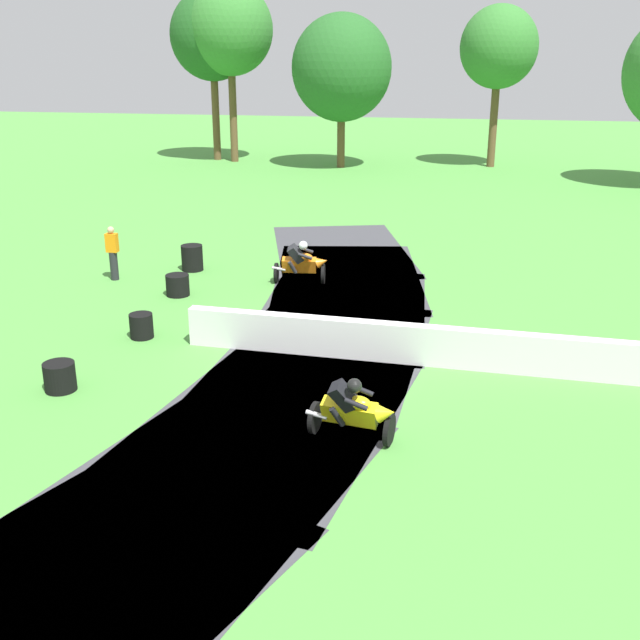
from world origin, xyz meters
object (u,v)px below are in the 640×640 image
at_px(tire_stack_far, 178,285).
at_px(tire_stack_extra_a, 192,258).
at_px(tire_stack_mid_b, 141,326).
at_px(motorcycle_lead_yellow, 354,410).
at_px(track_marshal, 113,253).
at_px(motorcycle_chase_orange, 302,263).
at_px(tire_stack_mid_a, 60,377).

distance_m(tire_stack_far, tire_stack_extra_a, 2.58).
xyz_separation_m(tire_stack_mid_b, tire_stack_extra_a, (-0.72, 5.87, 0.10)).
distance_m(motorcycle_lead_yellow, tire_stack_mid_b, 7.16).
distance_m(tire_stack_mid_b, tire_stack_extra_a, 5.92).
distance_m(tire_stack_far, track_marshal, 2.72).
height_order(motorcycle_chase_orange, tire_stack_far, motorcycle_chase_orange).
relative_size(motorcycle_chase_orange, tire_stack_mid_b, 2.81).
bearing_deg(tire_stack_far, tire_stack_mid_b, -85.04).
height_order(motorcycle_lead_yellow, track_marshal, track_marshal).
bearing_deg(tire_stack_extra_a, tire_stack_far, -80.28).
height_order(motorcycle_chase_orange, track_marshal, track_marshal).
xyz_separation_m(tire_stack_mid_a, tire_stack_far, (0.18, 6.48, 0.00)).
relative_size(tire_stack_mid_b, tire_stack_extra_a, 0.75).
relative_size(motorcycle_chase_orange, tire_stack_extra_a, 2.10).
bearing_deg(motorcycle_lead_yellow, track_marshal, 134.00).
bearing_deg(tire_stack_mid_a, tire_stack_mid_b, 81.50).
relative_size(motorcycle_chase_orange, track_marshal, 1.03).
bearing_deg(track_marshal, tire_stack_extra_a, 35.21).
bearing_deg(motorcycle_chase_orange, tire_stack_far, -152.18).
distance_m(motorcycle_chase_orange, tire_stack_mid_a, 8.88).
bearing_deg(tire_stack_mid_b, track_marshal, 121.08).
distance_m(motorcycle_lead_yellow, tire_stack_extra_a, 12.03).
xyz_separation_m(tire_stack_mid_b, track_marshal, (-2.70, 4.48, 0.52)).
height_order(motorcycle_chase_orange, tire_stack_extra_a, motorcycle_chase_orange).
distance_m(tire_stack_mid_a, track_marshal, 7.97).
relative_size(motorcycle_lead_yellow, tire_stack_far, 2.59).
height_order(tire_stack_mid_a, tire_stack_mid_b, same).
xyz_separation_m(motorcycle_chase_orange, tire_stack_mid_a, (-3.41, -8.19, -0.34)).
xyz_separation_m(motorcycle_chase_orange, tire_stack_far, (-3.23, -1.71, -0.34)).
height_order(motorcycle_chase_orange, tire_stack_mid_a, motorcycle_chase_orange).
relative_size(tire_stack_extra_a, track_marshal, 0.49).
height_order(motorcycle_chase_orange, tire_stack_mid_b, motorcycle_chase_orange).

